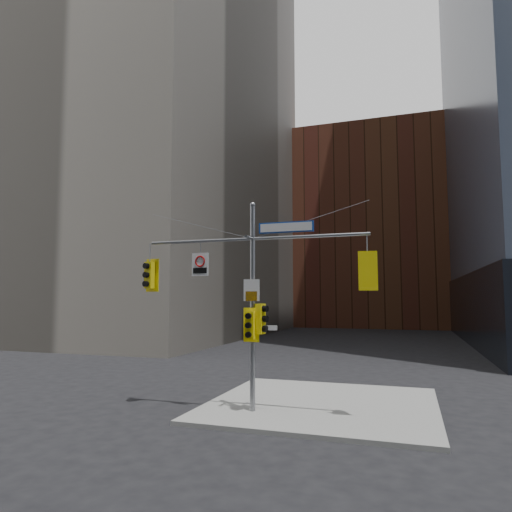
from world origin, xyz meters
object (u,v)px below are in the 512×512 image
Objects in this scene: traffic_light_west_arm at (150,275)px; street_sign_blade at (286,227)px; traffic_light_east_arm at (368,271)px; regulatory_sign_arm at (200,264)px; traffic_light_pole_front at (250,325)px; signal_assembly at (253,284)px; traffic_light_pole_side at (261,319)px.

traffic_light_west_arm is 0.65× the size of street_sign_blade.
regulatory_sign_arm reaches higher than traffic_light_east_arm.
traffic_light_pole_front is at bearing -167.83° from street_sign_blade.
traffic_light_pole_front is 0.60× the size of street_sign_blade.
regulatory_sign_arm is at bearing -179.42° from signal_assembly.
street_sign_blade reaches higher than traffic_light_west_arm.
traffic_light_west_arm is 1.21× the size of traffic_light_pole_side.
regulatory_sign_arm is (2.10, -0.03, 0.38)m from traffic_light_west_arm.
street_sign_blade is at bearing -76.96° from traffic_light_pole_side.
traffic_light_pole_side is 0.53× the size of street_sign_blade.
traffic_light_pole_side is 0.46m from traffic_light_pole_front.
traffic_light_west_arm is (-4.10, 0.01, 0.38)m from signal_assembly.
signal_assembly reaches higher than traffic_light_east_arm.
traffic_light_west_arm reaches higher than traffic_light_pole_front.
signal_assembly is 2.14m from regulatory_sign_arm.
traffic_light_east_arm reaches higher than traffic_light_pole_front.
regulatory_sign_arm is at bearing 179.90° from street_sign_blade.
traffic_light_pole_front is at bearing 142.08° from traffic_light_pole_side.
traffic_light_west_arm is 0.99× the size of traffic_light_east_arm.
regulatory_sign_arm is (-5.89, -0.02, 0.38)m from traffic_light_east_arm.
traffic_light_west_arm is 5.52m from street_sign_blade.
traffic_light_west_arm reaches higher than traffic_light_pole_side.
traffic_light_pole_front is (-3.89, -0.27, -1.77)m from traffic_light_east_arm.
traffic_light_east_arm is 1.22× the size of traffic_light_pole_side.
traffic_light_pole_side is at bearing -0.43° from signal_assembly.
signal_assembly reaches higher than traffic_light_west_arm.
street_sign_blade reaches higher than traffic_light_pole_side.
signal_assembly is at bearing 88.20° from traffic_light_pole_front.
signal_assembly reaches higher than traffic_light_pole_side.
traffic_light_pole_front is (4.10, -0.28, -1.77)m from traffic_light_west_arm.
regulatory_sign_arm reaches higher than traffic_light_pole_front.
signal_assembly is 7.79× the size of traffic_light_pole_side.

